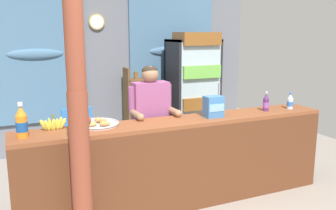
# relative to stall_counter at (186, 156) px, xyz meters

# --- Properties ---
(ground_plane) EXTENTS (7.40, 7.40, 0.00)m
(ground_plane) POSITION_rel_stall_counter_xyz_m (-0.12, 0.75, -0.58)
(ground_plane) COLOR gray
(back_wall_curtained) EXTENTS (4.92, 0.22, 2.82)m
(back_wall_curtained) POSITION_rel_stall_counter_xyz_m (-0.12, 2.50, 0.87)
(back_wall_curtained) COLOR slate
(back_wall_curtained) RESTS_ON ground
(stall_counter) EXTENTS (3.45, 0.45, 0.95)m
(stall_counter) POSITION_rel_stall_counter_xyz_m (0.00, 0.00, 0.00)
(stall_counter) COLOR brown
(stall_counter) RESTS_ON ground
(timber_post) EXTENTS (0.19, 0.17, 2.79)m
(timber_post) POSITION_rel_stall_counter_xyz_m (-1.15, -0.27, 0.76)
(timber_post) COLOR brown
(timber_post) RESTS_ON ground
(drink_fridge) EXTENTS (0.77, 0.61, 1.87)m
(drink_fridge) POSITION_rel_stall_counter_xyz_m (1.09, 1.91, 0.45)
(drink_fridge) COLOR #232328
(drink_fridge) RESTS_ON ground
(bottle_shelf_rack) EXTENTS (0.48, 0.28, 1.32)m
(bottle_shelf_rack) POSITION_rel_stall_counter_xyz_m (0.26, 2.18, 0.11)
(bottle_shelf_rack) COLOR brown
(bottle_shelf_rack) RESTS_ON ground
(plastic_lawn_chair) EXTENTS (0.50, 0.50, 0.86)m
(plastic_lawn_chair) POSITION_rel_stall_counter_xyz_m (-0.83, 1.50, -0.08)
(plastic_lawn_chair) COLOR #3884D6
(plastic_lawn_chair) RESTS_ON ground
(shopkeeper) EXTENTS (0.52, 0.42, 1.50)m
(shopkeeper) POSITION_rel_stall_counter_xyz_m (-0.20, 0.50, 0.37)
(shopkeeper) COLOR #28282D
(shopkeeper) RESTS_ON ground
(soda_bottle_orange_soda) EXTENTS (0.10, 0.10, 0.32)m
(soda_bottle_orange_soda) POSITION_rel_stall_counter_xyz_m (-1.58, 0.08, 0.51)
(soda_bottle_orange_soda) COLOR orange
(soda_bottle_orange_soda) RESTS_ON stall_counter
(soda_bottle_grape_soda) EXTENTS (0.07, 0.07, 0.23)m
(soda_bottle_grape_soda) POSITION_rel_stall_counter_xyz_m (1.11, 0.10, 0.47)
(soda_bottle_grape_soda) COLOR #56286B
(soda_bottle_grape_soda) RESTS_ON stall_counter
(soda_bottle_water) EXTENTS (0.07, 0.07, 0.20)m
(soda_bottle_water) POSITION_rel_stall_counter_xyz_m (1.45, 0.08, 0.46)
(soda_bottle_water) COLOR silver
(soda_bottle_water) RESTS_ON stall_counter
(snack_box_biscuit) EXTENTS (0.20, 0.14, 0.23)m
(snack_box_biscuit) POSITION_rel_stall_counter_xyz_m (0.37, 0.08, 0.49)
(snack_box_biscuit) COLOR #3D75B7
(snack_box_biscuit) RESTS_ON stall_counter
(pastry_tray) EXTENTS (0.44, 0.44, 0.07)m
(pastry_tray) POSITION_rel_stall_counter_xyz_m (-0.88, 0.23, 0.40)
(pastry_tray) COLOR #BCBCC1
(pastry_tray) RESTS_ON stall_counter
(banana_bunch) EXTENTS (0.27, 0.07, 0.16)m
(banana_bunch) POSITION_rel_stall_counter_xyz_m (-1.30, 0.24, 0.43)
(banana_bunch) COLOR #DBCC42
(banana_bunch) RESTS_ON stall_counter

